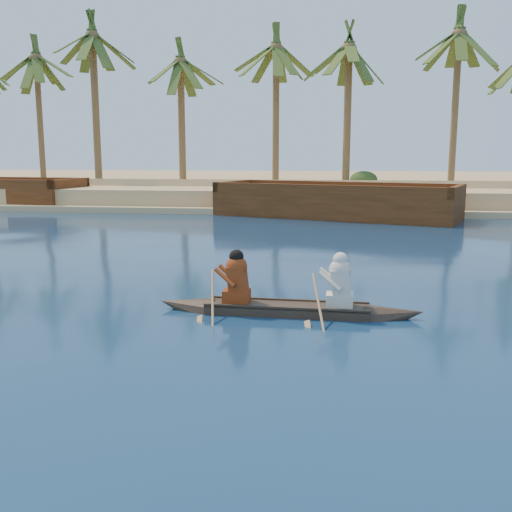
# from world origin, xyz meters

# --- Properties ---
(sandy_embankment) EXTENTS (150.00, 51.00, 1.50)m
(sandy_embankment) POSITION_xyz_m (0.00, 46.89, 0.53)
(sandy_embankment) COLOR tan
(sandy_embankment) RESTS_ON ground
(palm_grove) EXTENTS (110.00, 14.00, 16.00)m
(palm_grove) POSITION_xyz_m (0.00, 35.00, 8.00)
(palm_grove) COLOR #476222
(palm_grove) RESTS_ON ground
(shrub_cluster) EXTENTS (100.00, 6.00, 2.40)m
(shrub_cluster) POSITION_xyz_m (0.00, 31.50, 1.20)
(shrub_cluster) COLOR #233B15
(shrub_cluster) RESTS_ON ground
(canoe) EXTENTS (5.60, 0.85, 1.54)m
(canoe) POSITION_xyz_m (-5.00, 1.97, 0.30)
(canoe) COLOR #3C2F21
(canoe) RESTS_ON ground
(barge_mid) EXTENTS (13.74, 8.25, 2.17)m
(barge_mid) POSITION_xyz_m (-4.22, 22.00, 0.76)
(barge_mid) COLOR brown
(barge_mid) RESTS_ON ground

